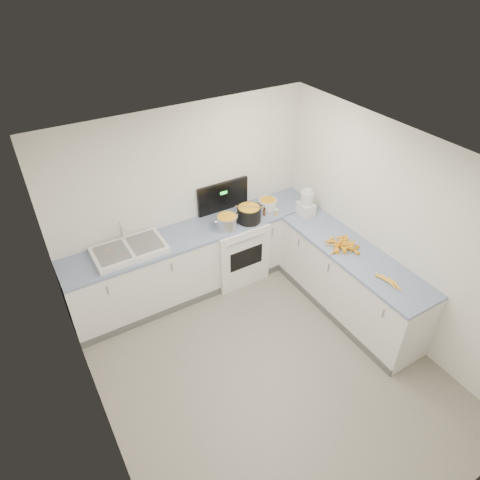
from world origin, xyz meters
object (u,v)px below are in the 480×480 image
mixing_bowl (268,204)px  spice_jar (276,213)px  stove (234,247)px  food_processor (306,203)px  sink (129,250)px  steel_pot (227,223)px  black_pot (249,215)px  extract_bottle (264,212)px

mixing_bowl → spice_jar: (-0.01, -0.23, -0.02)m
stove → food_processor: size_ratio=3.58×
sink → food_processor: (2.37, -0.40, 0.13)m
steel_pot → black_pot: bearing=0.4°
black_pot → steel_pot: bearing=-179.6°
sink → steel_pot: sink is taller
black_pot → food_processor: bearing=-18.1°
stove → mixing_bowl: 0.77m
mixing_bowl → stove: bearing=-177.6°
sink → spice_jar: sink is taller
mixing_bowl → spice_jar: mixing_bowl is taller
black_pot → spice_jar: size_ratio=4.13×
stove → black_pot: size_ratio=4.25×
sink → mixing_bowl: bearing=0.2°
sink → extract_bottle: (1.86, -0.14, 0.01)m
black_pot → mixing_bowl: 0.44m
sink → steel_pot: size_ratio=3.13×
sink → black_pot: bearing=-5.4°
sink → mixing_bowl: (2.02, 0.01, 0.02)m
spice_jar → extract_bottle: bearing=148.9°
extract_bottle → spice_jar: 0.16m
food_processor → spice_jar: bearing=154.6°
steel_pot → extract_bottle: 0.59m
stove → mixing_bowl: bearing=2.4°
stove → sink: bearing=179.4°
mixing_bowl → spice_jar: bearing=-93.6°
steel_pot → food_processor: size_ratio=0.72×
stove → spice_jar: bearing=-20.9°
stove → black_pot: bearing=-40.7°
black_pot → food_processor: food_processor is taller
black_pot → spice_jar: bearing=-10.7°
stove → extract_bottle: size_ratio=13.75×
steel_pot → mixing_bowl: (0.75, 0.16, -0.02)m
black_pot → mixing_bowl: bearing=21.3°
stove → mixing_bowl: (0.57, 0.02, 0.53)m
sink → steel_pot: (1.27, -0.15, 0.04)m
extract_bottle → stove: bearing=163.0°
stove → black_pot: 0.60m
sink → stove: bearing=-0.6°
sink → spice_jar: size_ratio=11.11×
spice_jar → mixing_bowl: bearing=86.4°
stove → steel_pot: size_ratio=4.94×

